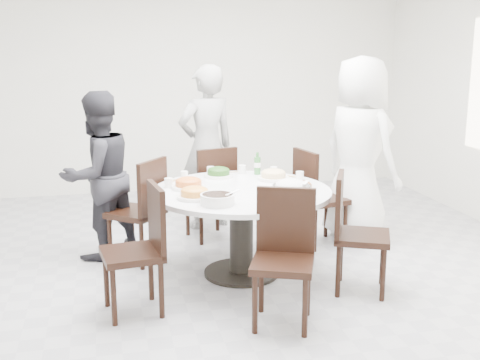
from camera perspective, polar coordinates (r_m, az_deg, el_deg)
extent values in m
cube|color=#ADADB2|center=(5.40, -0.88, -8.23)|extent=(6.00, 6.00, 0.01)
cube|color=white|center=(8.01, -5.53, 8.97)|extent=(6.00, 0.01, 2.80)
cube|color=white|center=(2.26, 15.37, -1.67)|extent=(6.00, 0.01, 2.80)
cylinder|color=white|center=(5.11, 0.13, -4.99)|extent=(1.50, 1.50, 0.75)
cube|color=black|center=(5.90, 7.73, -1.63)|extent=(0.50, 0.50, 0.95)
cube|color=black|center=(6.05, -2.92, -1.17)|extent=(0.51, 0.51, 0.95)
cube|color=black|center=(5.48, -9.86, -2.84)|extent=(0.59, 0.59, 0.95)
cube|color=black|center=(4.45, -10.22, -6.64)|extent=(0.47, 0.47, 0.95)
cube|color=black|center=(4.21, 4.08, -7.62)|extent=(0.55, 0.55, 0.95)
cube|color=black|center=(4.85, 11.54, -5.03)|extent=(0.56, 0.56, 0.95)
imported|color=white|center=(6.02, 11.24, 2.80)|extent=(0.89, 1.05, 1.83)
imported|color=black|center=(6.35, -3.20, 3.11)|extent=(0.72, 0.58, 1.73)
imported|color=black|center=(5.60, -13.31, 0.38)|extent=(0.94, 0.90, 1.53)
cylinder|color=white|center=(5.46, -2.05, 0.62)|extent=(0.26, 0.26, 0.07)
cylinder|color=white|center=(5.37, 3.19, 0.43)|extent=(0.28, 0.28, 0.08)
cylinder|color=white|center=(5.05, -4.91, -0.39)|extent=(0.28, 0.28, 0.08)
cylinder|color=white|center=(4.94, 5.62, -0.78)|extent=(0.26, 0.26, 0.07)
cylinder|color=white|center=(4.73, -4.33, -1.33)|extent=(0.28, 0.28, 0.07)
cylinder|color=silver|center=(4.65, 4.90, -1.25)|extent=(0.30, 0.30, 0.13)
cylinder|color=white|center=(4.55, -2.15, -1.84)|extent=(0.26, 0.26, 0.08)
cylinder|color=#2C6E2D|center=(5.56, 1.66, 1.59)|extent=(0.06, 0.06, 0.21)
cylinder|color=white|center=(5.60, -1.20, 0.99)|extent=(0.07, 0.07, 0.08)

